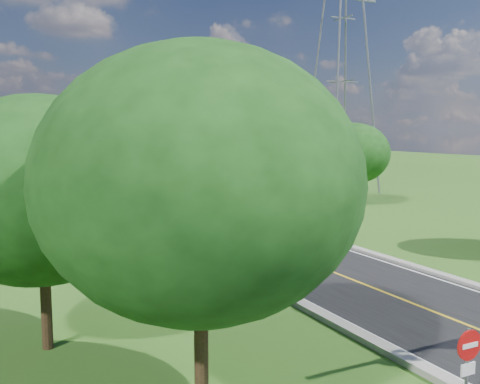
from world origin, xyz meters
The scene contains 21 objects.
ground centered at (0.00, 60.00, 0.00)m, with size 260.00×260.00×0.00m, color #275417.
road centered at (0.00, 66.00, 0.03)m, with size 8.00×150.00×0.06m, color black.
curb_left centered at (-4.25, 66.00, 0.11)m, with size 0.50×150.00×0.22m, color gray.
curb_right centered at (4.25, 66.00, 0.11)m, with size 0.50×150.00×0.22m, color gray.
do_not_enter_left centered at (-5.60, -1.52, 1.77)m, with size 0.76×0.11×2.50m.
speed_limit_sign centered at (5.20, 37.98, 1.60)m, with size 0.55×0.09×2.40m.
overpass centered at (0.00, 140.00, 2.41)m, with size 30.00×3.00×3.20m.
streetlight_near_left centered at (-6.00, 12.00, 5.94)m, with size 5.90×0.25×10.00m.
streetlight_mid_left centered at (-6.00, 45.00, 5.94)m, with size 5.90×0.25×10.00m.
streetlight_far_right centered at (6.00, 78.00, 5.94)m, with size 5.90×0.25×10.00m.
power_tower_near centered at (22.00, 40.00, 14.01)m, with size 9.00×6.40×28.00m.
power_tower_far centered at (26.00, 115.00, 14.01)m, with size 9.00×6.40×28.00m.
tree_la centered at (-14.00, 8.00, 5.27)m, with size 7.14×7.14×8.30m.
tree_lf centered at (-11.00, 2.00, 5.89)m, with size 7.98×7.98×9.28m.
tree_rb centered at (16.00, 30.00, 4.95)m, with size 6.72×6.72×7.82m.
tree_rc centered at (15.00, 52.00, 4.33)m, with size 5.88×5.88×6.84m.
tree_rd centered at (17.00, 76.00, 5.27)m, with size 7.14×7.14×8.30m.
tree_re centered at (14.50, 100.00, 4.02)m, with size 5.46×5.46×6.35m.
tree_rf centered at (18.00, 120.00, 4.64)m, with size 6.30×6.30×7.33m.
bus_outbound centered at (0.83, 67.78, 1.58)m, with size 2.55×10.89×3.03m, color white.
bus_inbound centered at (-2.06, 70.13, 1.59)m, with size 2.58×11.01×3.07m, color silver.
Camera 1 is at (-15.89, -9.95, 7.18)m, focal length 40.00 mm.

